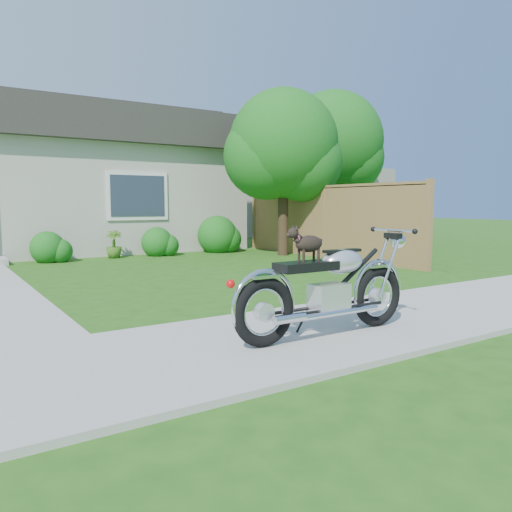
{
  "coord_description": "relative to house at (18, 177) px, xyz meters",
  "views": [
    {
      "loc": [
        -2.25,
        -4.09,
        1.39
      ],
      "look_at": [
        1.08,
        1.0,
        0.75
      ],
      "focal_mm": 35.0,
      "sensor_mm": 36.0,
      "label": 1
    }
  ],
  "objects": [
    {
      "name": "ground",
      "position": [
        0.0,
        -11.99,
        -2.16
      ],
      "size": [
        80.0,
        80.0,
        0.0
      ],
      "primitive_type": "plane",
      "color": "#235114",
      "rests_on": "ground"
    },
    {
      "name": "sidewalk",
      "position": [
        0.0,
        -11.99,
        -2.14
      ],
      "size": [
        24.0,
        2.2,
        0.04
      ],
      "primitive_type": "cube",
      "color": "#9E9B93",
      "rests_on": "ground"
    },
    {
      "name": "fence",
      "position": [
        6.3,
        -6.24,
        -1.22
      ],
      "size": [
        0.12,
        6.62,
        1.9
      ],
      "color": "#9B7E45",
      "rests_on": "ground"
    },
    {
      "name": "shrub_row",
      "position": [
        1.51,
        -3.49,
        -1.74
      ],
      "size": [
        9.43,
        1.14,
        1.14
      ],
      "color": "#195C18",
      "rests_on": "ground"
    },
    {
      "name": "motorcycle_with_dog",
      "position": [
        1.13,
        -12.29,
        -1.62
      ],
      "size": [
        2.22,
        0.6,
        1.12
      ],
      "rotation": [
        0.0,
        0.0,
        -0.01
      ],
      "color": "black",
      "rests_on": "sidewalk"
    },
    {
      "name": "house",
      "position": [
        0.0,
        0.0,
        0.0
      ],
      "size": [
        12.6,
        7.03,
        4.5
      ],
      "color": "beige",
      "rests_on": "ground"
    },
    {
      "name": "tree_near",
      "position": [
        5.87,
        -5.3,
        0.68
      ],
      "size": [
        2.9,
        2.89,
        4.43
      ],
      "color": "#3D2B1C",
      "rests_on": "ground"
    },
    {
      "name": "potted_plant_right",
      "position": [
        1.68,
        -3.44,
        -1.8
      ],
      "size": [
        0.52,
        0.52,
        0.71
      ],
      "primitive_type": "imported",
      "rotation": [
        0.0,
        0.0,
        5.91
      ],
      "color": "#38631B",
      "rests_on": "ground"
    },
    {
      "name": "tree_far",
      "position": [
        9.83,
        -2.84,
        1.25
      ],
      "size": [
        3.46,
        3.46,
        5.31
      ],
      "color": "#3D2B1C",
      "rests_on": "ground"
    }
  ]
}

